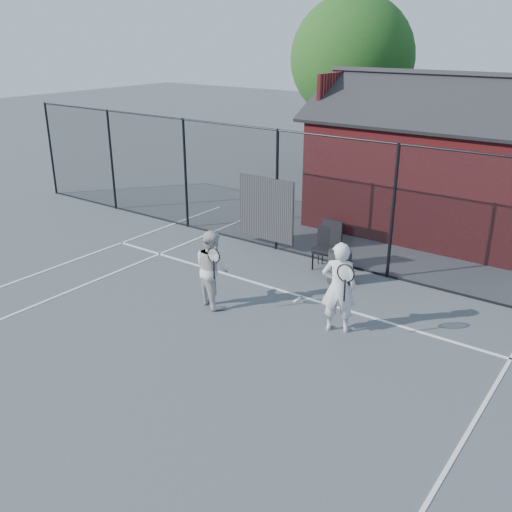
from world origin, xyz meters
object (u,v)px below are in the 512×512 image
Objects in this scene: clubhouse at (436,170)px; waste_bin at (339,267)px; chair_left at (326,247)px; player_back at (212,268)px; player_front at (339,287)px; chair_right at (324,249)px.

waste_bin is (-0.23, -4.90, -1.24)m from clubhouse.
player_back is at bearing -105.51° from chair_left.
player_front is 2.90m from chair_left.
player_front reaches higher than chair_right.
chair_right is at bearing 166.56° from chair_left.
waste_bin is at bearing -92.74° from clubhouse.
player_front is (0.76, -6.82, -0.75)m from clubhouse.
clubhouse reaches higher than chair_left.
player_front reaches higher than waste_bin.
player_front reaches higher than player_back.
waste_bin is (1.53, 2.44, -0.41)m from player_back.
player_back is at bearing -122.06° from waste_bin.
player_front is 1.56× the size of chair_left.
chair_right is at bearing 143.64° from waste_bin.
player_back reaches higher than waste_bin.
waste_bin is (0.61, -0.48, -0.18)m from chair_left.
clubhouse is 6.90m from player_front.
player_front reaches higher than chair_left.
waste_bin is (-0.99, 1.92, -0.49)m from player_front.
player_back is 1.69× the size of chair_right.
clubhouse is at bearing 81.24° from chair_left.
clubhouse is 8.82× the size of waste_bin.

